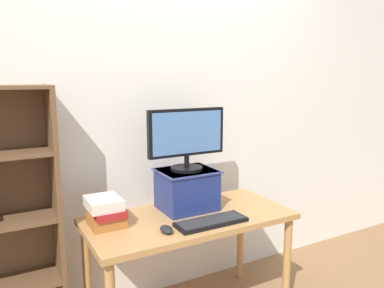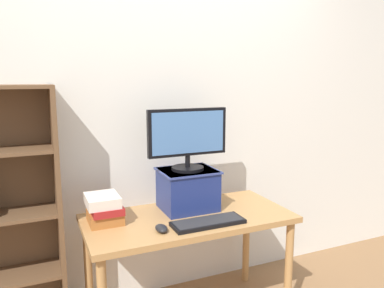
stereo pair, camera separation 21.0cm
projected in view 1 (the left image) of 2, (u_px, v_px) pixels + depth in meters
The scene contains 7 objects.
back_wall at pixel (158, 113), 2.59m from camera, with size 7.00×0.08×2.60m.
desk at pixel (189, 229), 2.32m from camera, with size 1.27×0.61×0.70m.
riser_box at pixel (187, 189), 2.41m from camera, with size 0.36×0.31×0.26m.
computer_monitor at pixel (187, 137), 2.34m from camera, with size 0.52×0.20×0.39m.
keyboard at pixel (211, 222), 2.18m from camera, with size 0.43×0.15×0.02m.
computer_mouse at pixel (166, 229), 2.05m from camera, with size 0.06×0.10×0.04m.
book_stack at pixel (106, 212), 2.14m from camera, with size 0.20×0.23×0.17m.
Camera 1 is at (-1.05, -1.93, 1.55)m, focal length 35.00 mm.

